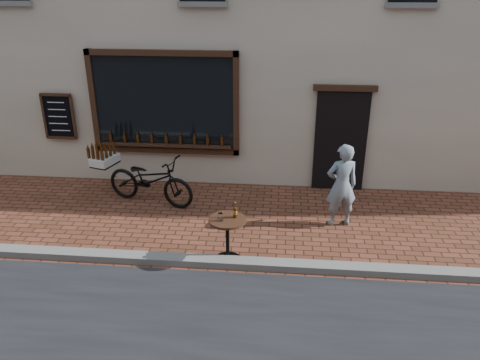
{
  "coord_description": "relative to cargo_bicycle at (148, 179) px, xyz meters",
  "views": [
    {
      "loc": [
        0.64,
        -6.21,
        4.35
      ],
      "look_at": [
        -0.05,
        1.2,
        1.1
      ],
      "focal_mm": 35.0,
      "sensor_mm": 36.0,
      "label": 1
    }
  ],
  "objects": [
    {
      "name": "kerb",
      "position": [
        2.06,
        -2.18,
        -0.47
      ],
      "size": [
        90.0,
        0.25,
        0.12
      ],
      "primitive_type": "cube",
      "color": "slate",
      "rests_on": "ground"
    },
    {
      "name": "cargo_bicycle",
      "position": [
        0.0,
        0.0,
        0.0
      ],
      "size": [
        2.38,
        1.24,
        1.1
      ],
      "rotation": [
        0.0,
        0.0,
        1.29
      ],
      "color": "black",
      "rests_on": "ground"
    },
    {
      "name": "ground",
      "position": [
        2.06,
        -2.38,
        -0.53
      ],
      "size": [
        90.0,
        90.0,
        0.0
      ],
      "primitive_type": "plane",
      "color": "#542C1B",
      "rests_on": "ground"
    },
    {
      "name": "pedestrian",
      "position": [
        3.83,
        -0.58,
        0.28
      ],
      "size": [
        0.66,
        0.5,
        1.61
      ],
      "primitive_type": "imported",
      "rotation": [
        0.0,
        0.0,
        3.36
      ],
      "color": "gray",
      "rests_on": "ground"
    },
    {
      "name": "bistro_table",
      "position": [
        1.88,
        -2.03,
        0.03
      ],
      "size": [
        0.61,
        0.61,
        1.05
      ],
      "color": "black",
      "rests_on": "ground"
    }
  ]
}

